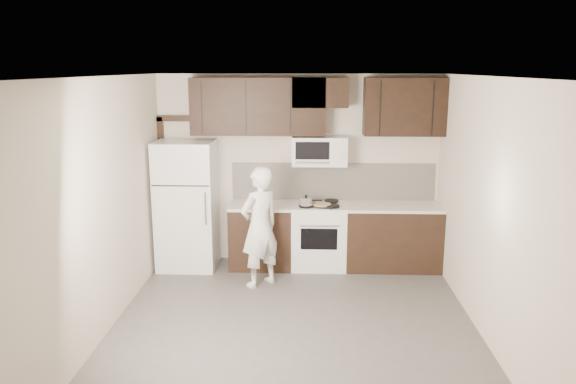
# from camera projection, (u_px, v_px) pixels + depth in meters

# --- Properties ---
(floor) EXTENTS (4.50, 4.50, 0.00)m
(floor) POSITION_uv_depth(u_px,v_px,m) (294.00, 327.00, 6.16)
(floor) COLOR #4E4C49
(floor) RESTS_ON ground
(back_wall) EXTENTS (4.00, 0.00, 4.00)m
(back_wall) POSITION_uv_depth(u_px,v_px,m) (298.00, 169.00, 8.06)
(back_wall) COLOR beige
(back_wall) RESTS_ON ground
(ceiling) EXTENTS (4.50, 4.50, 0.00)m
(ceiling) POSITION_uv_depth(u_px,v_px,m) (294.00, 76.00, 5.57)
(ceiling) COLOR white
(ceiling) RESTS_ON back_wall
(counter_run) EXTENTS (2.95, 0.64, 0.91)m
(counter_run) POSITION_uv_depth(u_px,v_px,m) (340.00, 236.00, 7.93)
(counter_run) COLOR black
(counter_run) RESTS_ON floor
(stove) EXTENTS (0.76, 0.66, 0.94)m
(stove) POSITION_uv_depth(u_px,v_px,m) (319.00, 235.00, 7.94)
(stove) COLOR silver
(stove) RESTS_ON floor
(backsplash) EXTENTS (2.90, 0.02, 0.54)m
(backsplash) POSITION_uv_depth(u_px,v_px,m) (333.00, 181.00, 8.07)
(backsplash) COLOR beige
(backsplash) RESTS_ON counter_run
(upper_cabinets) EXTENTS (3.48, 0.35, 0.78)m
(upper_cabinets) POSITION_uv_depth(u_px,v_px,m) (313.00, 105.00, 7.68)
(upper_cabinets) COLOR black
(upper_cabinets) RESTS_ON back_wall
(microwave) EXTENTS (0.76, 0.42, 0.40)m
(microwave) POSITION_uv_depth(u_px,v_px,m) (319.00, 151.00, 7.80)
(microwave) COLOR silver
(microwave) RESTS_ON upper_cabinets
(refrigerator) EXTENTS (0.80, 0.76, 1.80)m
(refrigerator) POSITION_uv_depth(u_px,v_px,m) (187.00, 205.00, 7.86)
(refrigerator) COLOR silver
(refrigerator) RESTS_ON floor
(door_trim) EXTENTS (0.50, 0.08, 2.12)m
(door_trim) POSITION_uv_depth(u_px,v_px,m) (165.00, 176.00, 8.11)
(door_trim) COLOR black
(door_trim) RESTS_ON floor
(saucepan) EXTENTS (0.31, 0.18, 0.17)m
(saucepan) POSITION_uv_depth(u_px,v_px,m) (306.00, 202.00, 7.69)
(saucepan) COLOR silver
(saucepan) RESTS_ON stove
(baking_tray) EXTENTS (0.43, 0.37, 0.02)m
(baking_tray) POSITION_uv_depth(u_px,v_px,m) (322.00, 206.00, 7.74)
(baking_tray) COLOR black
(baking_tray) RESTS_ON counter_run
(pizza) EXTENTS (0.31, 0.31, 0.02)m
(pizza) POSITION_uv_depth(u_px,v_px,m) (322.00, 204.00, 7.73)
(pizza) COLOR tan
(pizza) RESTS_ON baking_tray
(person) EXTENTS (0.68, 0.67, 1.57)m
(person) POSITION_uv_depth(u_px,v_px,m) (260.00, 227.00, 7.18)
(person) COLOR white
(person) RESTS_ON floor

